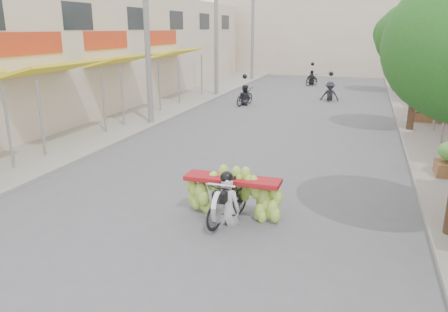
% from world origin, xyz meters
% --- Properties ---
extents(ground, '(120.00, 120.00, 0.00)m').
position_xyz_m(ground, '(0.00, 0.00, 0.00)').
color(ground, '#535459').
rests_on(ground, ground).
extents(sidewalk_left, '(4.00, 60.00, 0.12)m').
position_xyz_m(sidewalk_left, '(-7.00, 15.00, 0.06)').
color(sidewalk_left, gray).
rests_on(sidewalk_left, ground).
extents(sidewalk_right, '(4.00, 60.00, 0.12)m').
position_xyz_m(sidewalk_right, '(7.00, 15.00, 0.06)').
color(sidewalk_right, gray).
rests_on(sidewalk_right, ground).
extents(shophouse_row_left, '(9.77, 40.00, 6.00)m').
position_xyz_m(shophouse_row_left, '(-11.98, 13.98, 3.00)').
color(shophouse_row_left, beige).
rests_on(shophouse_row_left, ground).
extents(far_building, '(20.00, 6.00, 7.00)m').
position_xyz_m(far_building, '(0.00, 38.00, 3.50)').
color(far_building, beige).
rests_on(far_building, ground).
extents(utility_pole_mid, '(0.60, 0.24, 8.00)m').
position_xyz_m(utility_pole_mid, '(-5.40, 12.00, 4.03)').
color(utility_pole_mid, slate).
rests_on(utility_pole_mid, ground).
extents(utility_pole_far, '(0.60, 0.24, 8.00)m').
position_xyz_m(utility_pole_far, '(-5.40, 21.00, 4.03)').
color(utility_pole_far, slate).
rests_on(utility_pole_far, ground).
extents(utility_pole_back, '(0.60, 0.24, 8.00)m').
position_xyz_m(utility_pole_back, '(-5.40, 30.00, 4.03)').
color(utility_pole_back, slate).
rests_on(utility_pole_back, ground).
extents(street_tree_mid, '(3.40, 3.40, 5.25)m').
position_xyz_m(street_tree_mid, '(5.40, 14.00, 3.78)').
color(street_tree_mid, '#3A2719').
rests_on(street_tree_mid, ground).
extents(street_tree_far, '(3.40, 3.40, 5.25)m').
position_xyz_m(street_tree_far, '(5.40, 26.00, 3.78)').
color(street_tree_far, '#3A2719').
rests_on(street_tree_far, ground).
extents(produce_crate_far, '(1.20, 0.88, 1.16)m').
position_xyz_m(produce_crate_far, '(6.20, 16.00, 0.71)').
color(produce_crate_far, brown).
rests_on(produce_crate_far, ground).
extents(banana_motorbike, '(2.20, 1.86, 2.00)m').
position_xyz_m(banana_motorbike, '(0.86, 3.50, 0.68)').
color(banana_motorbike, black).
rests_on(banana_motorbike, ground).
extents(pedestrian, '(0.86, 0.61, 1.60)m').
position_xyz_m(pedestrian, '(5.73, 15.94, 0.92)').
color(pedestrian, white).
rests_on(pedestrian, ground).
extents(bg_motorbike_a, '(0.97, 1.77, 1.95)m').
position_xyz_m(bg_motorbike_a, '(-2.83, 18.29, 0.73)').
color(bg_motorbike_a, black).
rests_on(bg_motorbike_a, ground).
extents(bg_motorbike_b, '(1.07, 1.68, 1.95)m').
position_xyz_m(bg_motorbike_b, '(1.57, 21.27, 0.85)').
color(bg_motorbike_b, black).
rests_on(bg_motorbike_b, ground).
extents(bg_motorbike_c, '(1.11, 1.57, 1.95)m').
position_xyz_m(bg_motorbike_c, '(-0.33, 28.20, 0.82)').
color(bg_motorbike_c, black).
rests_on(bg_motorbike_c, ground).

